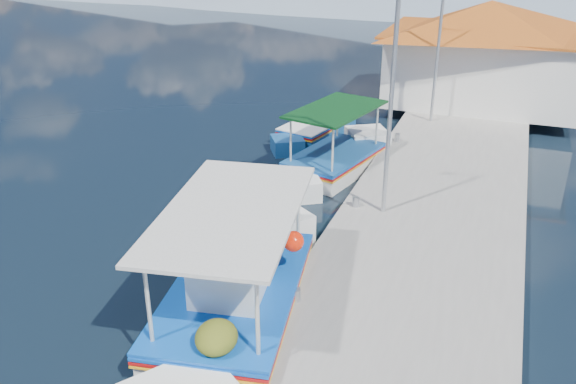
% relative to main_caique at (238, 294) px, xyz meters
% --- Properties ---
extents(ground, '(160.00, 160.00, 0.00)m').
position_rel_main_caique_xyz_m(ground, '(-2.57, 3.30, -0.57)').
color(ground, black).
rests_on(ground, ground).
extents(quay, '(5.00, 44.00, 0.50)m').
position_rel_main_caique_xyz_m(quay, '(3.33, 9.30, -0.32)').
color(quay, gray).
rests_on(quay, ground).
extents(bollards, '(0.20, 17.20, 0.30)m').
position_rel_main_caique_xyz_m(bollards, '(1.23, 8.55, 0.08)').
color(bollards, '#A5A8AD').
rests_on(bollards, quay).
extents(main_caique, '(3.63, 8.89, 2.97)m').
position_rel_main_caique_xyz_m(main_caique, '(0.00, 0.00, 0.00)').
color(main_caique, white).
rests_on(main_caique, ground).
extents(caique_green_canopy, '(3.05, 6.66, 2.56)m').
position_rel_main_caique_xyz_m(caique_green_canopy, '(-0.45, 8.81, -0.19)').
color(caique_green_canopy, white).
rests_on(caique_green_canopy, ground).
extents(caique_blue_hull, '(2.44, 5.49, 1.00)m').
position_rel_main_caique_xyz_m(caique_blue_hull, '(-2.24, 11.99, -0.30)').
color(caique_blue_hull, '#174C8A').
rests_on(caique_blue_hull, ground).
extents(caique_far, '(3.49, 6.36, 2.37)m').
position_rel_main_caique_xyz_m(caique_far, '(0.14, 21.24, -0.13)').
color(caique_far, white).
rests_on(caique_far, ground).
extents(harbor_building, '(10.49, 10.49, 4.40)m').
position_rel_main_caique_xyz_m(harbor_building, '(3.63, 18.30, 2.20)').
color(harbor_building, silver).
rests_on(harbor_building, quay).
extents(lamp_post_near, '(1.21, 0.14, 6.00)m').
position_rel_main_caique_xyz_m(lamp_post_near, '(1.94, 5.30, 3.28)').
color(lamp_post_near, '#A5A8AD').
rests_on(lamp_post_near, quay).
extents(lamp_post_far, '(1.21, 0.14, 6.00)m').
position_rel_main_caique_xyz_m(lamp_post_far, '(1.94, 14.30, 3.28)').
color(lamp_post_far, '#A5A8AD').
rests_on(lamp_post_far, quay).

